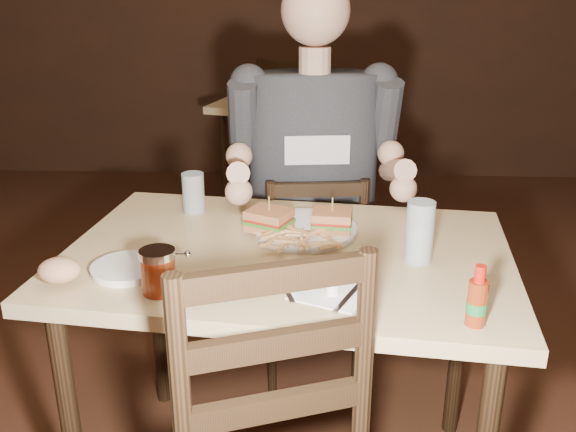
{
  "coord_description": "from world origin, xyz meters",
  "views": [
    {
      "loc": [
        0.02,
        -1.24,
        1.47
      ],
      "look_at": [
        -0.05,
        0.37,
        0.85
      ],
      "focal_mm": 40.0,
      "sensor_mm": 36.0,
      "label": 1
    }
  ],
  "objects_px": {
    "main_table": "(287,279)",
    "bg_chair_far": "(297,127)",
    "bg_chair_near": "(292,177)",
    "bg_table": "(295,114)",
    "syrup_dispenser": "(158,271)",
    "hot_sauce": "(478,296)",
    "dinner_plate": "(305,231)",
    "chair_far": "(311,273)",
    "glass_right": "(420,232)",
    "diner": "(315,137)",
    "side_plate": "(128,269)",
    "glass_left": "(193,193)"
  },
  "relations": [
    {
      "from": "main_table",
      "to": "bg_chair_far",
      "type": "xyz_separation_m",
      "value": [
        -0.05,
        2.73,
        -0.22
      ]
    },
    {
      "from": "main_table",
      "to": "bg_chair_near",
      "type": "xyz_separation_m",
      "value": [
        -0.05,
        1.63,
        -0.23
      ]
    },
    {
      "from": "bg_table",
      "to": "syrup_dispenser",
      "type": "relative_size",
      "value": 9.28
    },
    {
      "from": "hot_sauce",
      "to": "dinner_plate",
      "type": "bearing_deg",
      "value": 126.91
    },
    {
      "from": "chair_far",
      "to": "dinner_plate",
      "type": "distance_m",
      "value": 0.6
    },
    {
      "from": "main_table",
      "to": "glass_right",
      "type": "height_order",
      "value": "glass_right"
    },
    {
      "from": "bg_table",
      "to": "hot_sauce",
      "type": "bearing_deg",
      "value": -79.81
    },
    {
      "from": "main_table",
      "to": "bg_chair_near",
      "type": "relative_size",
      "value": 1.38
    },
    {
      "from": "diner",
      "to": "side_plate",
      "type": "xyz_separation_m",
      "value": [
        -0.46,
        -0.69,
        -0.17
      ]
    },
    {
      "from": "bg_chair_far",
      "to": "main_table",
      "type": "bearing_deg",
      "value": 115.55
    },
    {
      "from": "bg_table",
      "to": "glass_left",
      "type": "relative_size",
      "value": 8.0
    },
    {
      "from": "bg_table",
      "to": "bg_chair_near",
      "type": "distance_m",
      "value": 0.59
    },
    {
      "from": "bg_chair_far",
      "to": "side_plate",
      "type": "relative_size",
      "value": 5.32
    },
    {
      "from": "syrup_dispenser",
      "to": "hot_sauce",
      "type": "bearing_deg",
      "value": -2.27
    },
    {
      "from": "bg_table",
      "to": "chair_far",
      "type": "height_order",
      "value": "chair_far"
    },
    {
      "from": "bg_chair_near",
      "to": "hot_sauce",
      "type": "bearing_deg",
      "value": -81.69
    },
    {
      "from": "main_table",
      "to": "syrup_dispenser",
      "type": "height_order",
      "value": "syrup_dispenser"
    },
    {
      "from": "main_table",
      "to": "chair_far",
      "type": "relative_size",
      "value": 1.53
    },
    {
      "from": "main_table",
      "to": "dinner_plate",
      "type": "xyz_separation_m",
      "value": [
        0.05,
        0.12,
        0.09
      ]
    },
    {
      "from": "diner",
      "to": "main_table",
      "type": "bearing_deg",
      "value": -103.03
    },
    {
      "from": "chair_far",
      "to": "glass_left",
      "type": "bearing_deg",
      "value": 35.3
    },
    {
      "from": "chair_far",
      "to": "dinner_plate",
      "type": "bearing_deg",
      "value": 81.95
    },
    {
      "from": "main_table",
      "to": "bg_chair_near",
      "type": "height_order",
      "value": "bg_chair_near"
    },
    {
      "from": "main_table",
      "to": "bg_chair_far",
      "type": "height_order",
      "value": "bg_chair_far"
    },
    {
      "from": "side_plate",
      "to": "dinner_plate",
      "type": "bearing_deg",
      "value": 31.48
    },
    {
      "from": "bg_chair_far",
      "to": "hot_sauce",
      "type": "relative_size",
      "value": 6.86
    },
    {
      "from": "diner",
      "to": "glass_left",
      "type": "bearing_deg",
      "value": -150.19
    },
    {
      "from": "bg_chair_near",
      "to": "glass_left",
      "type": "distance_m",
      "value": 1.42
    },
    {
      "from": "chair_far",
      "to": "hot_sauce",
      "type": "distance_m",
      "value": 1.11
    },
    {
      "from": "side_plate",
      "to": "glass_left",
      "type": "bearing_deg",
      "value": 78.16
    },
    {
      "from": "bg_chair_far",
      "to": "diner",
      "type": "bearing_deg",
      "value": 117.65
    },
    {
      "from": "bg_chair_far",
      "to": "glass_left",
      "type": "height_order",
      "value": "bg_chair_far"
    },
    {
      "from": "syrup_dispenser",
      "to": "glass_right",
      "type": "bearing_deg",
      "value": 24.83
    },
    {
      "from": "chair_far",
      "to": "syrup_dispenser",
      "type": "height_order",
      "value": "syrup_dispenser"
    },
    {
      "from": "bg_chair_far",
      "to": "syrup_dispenser",
      "type": "relative_size",
      "value": 8.77
    },
    {
      "from": "glass_right",
      "to": "syrup_dispenser",
      "type": "bearing_deg",
      "value": -162.41
    },
    {
      "from": "main_table",
      "to": "diner",
      "type": "height_order",
      "value": "diner"
    },
    {
      "from": "diner",
      "to": "side_plate",
      "type": "height_order",
      "value": "diner"
    },
    {
      "from": "syrup_dispenser",
      "to": "side_plate",
      "type": "distance_m",
      "value": 0.15
    },
    {
      "from": "main_table",
      "to": "hot_sauce",
      "type": "height_order",
      "value": "hot_sauce"
    },
    {
      "from": "dinner_plate",
      "to": "side_plate",
      "type": "height_order",
      "value": "dinner_plate"
    },
    {
      "from": "bg_chair_near",
      "to": "glass_left",
      "type": "xyz_separation_m",
      "value": [
        -0.25,
        -1.34,
        0.37
      ]
    },
    {
      "from": "bg_table",
      "to": "diner",
      "type": "relative_size",
      "value": 0.96
    },
    {
      "from": "glass_right",
      "to": "syrup_dispenser",
      "type": "xyz_separation_m",
      "value": [
        -0.62,
        -0.2,
        -0.03
      ]
    },
    {
      "from": "dinner_plate",
      "to": "glass_right",
      "type": "xyz_separation_m",
      "value": [
        0.29,
        -0.17,
        0.07
      ]
    },
    {
      "from": "diner",
      "to": "syrup_dispenser",
      "type": "height_order",
      "value": "diner"
    },
    {
      "from": "diner",
      "to": "glass_right",
      "type": "xyz_separation_m",
      "value": [
        0.27,
        -0.6,
        -0.09
      ]
    },
    {
      "from": "dinner_plate",
      "to": "glass_right",
      "type": "bearing_deg",
      "value": -30.6
    },
    {
      "from": "hot_sauce",
      "to": "side_plate",
      "type": "relative_size",
      "value": 0.78
    },
    {
      "from": "dinner_plate",
      "to": "hot_sauce",
      "type": "bearing_deg",
      "value": -53.09
    }
  ]
}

